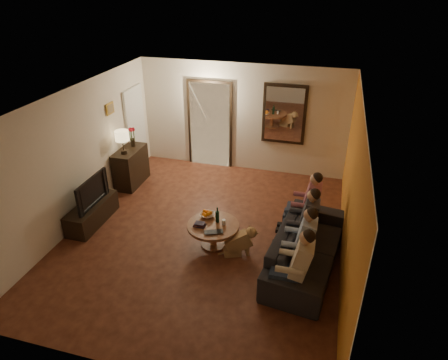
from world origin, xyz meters
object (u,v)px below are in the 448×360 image
(dresser, at_px, (131,167))
(tv, at_px, (88,191))
(table_lamp, at_px, (123,142))
(wine_bottle, at_px, (217,215))
(laptop, at_px, (214,234))
(sofa, at_px, (307,247))
(person_d, at_px, (307,206))
(person_a, at_px, (296,269))
(tv_stand, at_px, (92,213))
(coffee_table, at_px, (213,235))
(dog, at_px, (238,241))
(bowl, at_px, (207,215))
(person_c, at_px, (304,224))
(person_b, at_px, (300,245))

(dresser, height_order, tv, tv)
(dresser, height_order, table_lamp, table_lamp)
(wine_bottle, distance_m, laptop, 0.41)
(sofa, distance_m, laptop, 1.57)
(tv, distance_m, person_d, 4.13)
(sofa, relative_size, person_a, 2.00)
(tv_stand, height_order, wine_bottle, wine_bottle)
(dresser, height_order, sofa, dresser)
(coffee_table, bearing_deg, dog, -14.91)
(wine_bottle, xyz_separation_m, laptop, (0.05, -0.38, -0.14))
(bowl, distance_m, laptop, 0.57)
(dog, relative_size, bowl, 2.16)
(person_a, xyz_separation_m, person_d, (0.00, 1.80, 0.00))
(sofa, height_order, coffee_table, sofa)
(coffee_table, relative_size, bowl, 3.58)
(dresser, distance_m, coffee_table, 3.08)
(tv, relative_size, person_c, 0.83)
(person_b, height_order, wine_bottle, person_b)
(dog, distance_m, laptop, 0.46)
(sofa, bearing_deg, tv_stand, 95.59)
(tv_stand, height_order, bowl, bowl)
(sofa, relative_size, wine_bottle, 7.74)
(dog, xyz_separation_m, coffee_table, (-0.49, 0.13, -0.06))
(person_a, bearing_deg, person_b, 90.00)
(tv_stand, height_order, dog, dog)
(sofa, relative_size, coffee_table, 2.59)
(tv, distance_m, wine_bottle, 2.56)
(table_lamp, bearing_deg, person_d, -10.23)
(person_c, xyz_separation_m, wine_bottle, (-1.51, -0.11, 0.01))
(person_c, bearing_deg, bowl, 179.80)
(dresser, bearing_deg, dog, -32.30)
(table_lamp, distance_m, wine_bottle, 2.99)
(dresser, xyz_separation_m, person_c, (4.07, -1.55, 0.17))
(dog, relative_size, coffee_table, 0.60)
(person_d, bearing_deg, dog, -138.38)
(tv, height_order, person_b, person_b)
(tv_stand, xyz_separation_m, person_c, (4.07, 0.13, 0.39))
(tv, bearing_deg, person_b, -96.54)
(person_b, bearing_deg, dog, 166.53)
(tv, xyz_separation_m, wine_bottle, (2.56, 0.02, -0.10))
(table_lamp, bearing_deg, sofa, -21.41)
(coffee_table, bearing_deg, person_c, 7.82)
(coffee_table, bearing_deg, laptop, -70.35)
(person_d, relative_size, laptop, 3.65)
(dresser, relative_size, tv_stand, 0.76)
(person_c, height_order, coffee_table, person_c)
(tv, bearing_deg, bowl, -86.57)
(dresser, relative_size, person_d, 0.80)
(table_lamp, bearing_deg, bowl, -29.67)
(dresser, xyz_separation_m, tv, (0.00, -1.69, 0.28))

